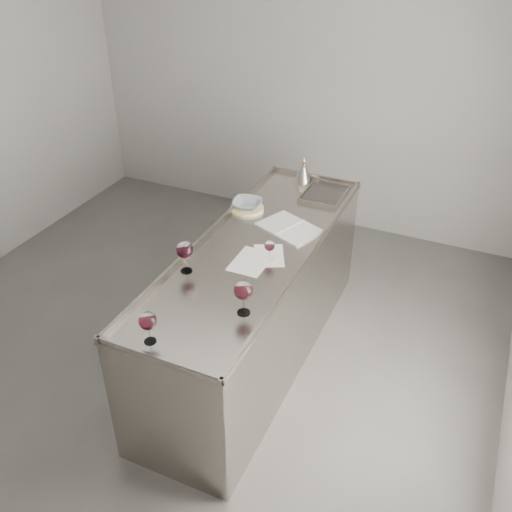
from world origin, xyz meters
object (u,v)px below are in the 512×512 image
at_px(wine_glass_left, 185,251).
at_px(ceramic_bowl, 247,204).
at_px(notebook, 290,228).
at_px(wine_funnel, 303,174).
at_px(wine_glass_middle, 148,322).
at_px(wine_glass_right, 243,291).
at_px(wine_glass_small, 270,246).
at_px(counter, 255,303).

relative_size(wine_glass_left, ceramic_bowl, 0.99).
height_order(notebook, ceramic_bowl, ceramic_bowl).
bearing_deg(wine_funnel, wine_glass_middle, -91.40).
bearing_deg(wine_glass_middle, wine_glass_left, 103.77).
xyz_separation_m(wine_glass_middle, notebook, (0.24, 1.41, -0.13)).
height_order(wine_glass_right, wine_glass_small, wine_glass_right).
relative_size(wine_glass_middle, wine_glass_small, 1.35).
xyz_separation_m(wine_glass_left, wine_glass_middle, (0.16, -0.65, -0.02)).
relative_size(wine_glass_left, wine_glass_middle, 1.13).
relative_size(counter, wine_glass_middle, 12.87).
relative_size(wine_glass_left, wine_funnel, 0.95).
bearing_deg(notebook, wine_glass_middle, -76.26).
bearing_deg(counter, wine_glass_left, -122.59).
bearing_deg(wine_glass_left, wine_glass_right, -24.38).
height_order(wine_glass_middle, ceramic_bowl, wine_glass_middle).
bearing_deg(wine_glass_left, wine_glass_small, 38.56).
xyz_separation_m(wine_glass_left, notebook, (0.40, 0.75, -0.14)).
bearing_deg(wine_glass_small, counter, 146.36).
xyz_separation_m(wine_glass_left, wine_funnel, (0.21, 1.51, -0.08)).
height_order(wine_glass_right, wine_funnel, wine_funnel).
xyz_separation_m(wine_glass_right, ceramic_bowl, (-0.50, 1.12, -0.10)).
bearing_deg(wine_glass_small, wine_glass_right, -81.41).
bearing_deg(notebook, wine_glass_right, -60.40).
height_order(wine_glass_right, notebook, wine_glass_right).
relative_size(wine_glass_right, wine_glass_small, 1.53).
bearing_deg(wine_glass_small, wine_glass_left, -141.44).
distance_m(wine_glass_middle, notebook, 1.43).
bearing_deg(wine_glass_middle, wine_funnel, 88.60).
xyz_separation_m(wine_glass_right, wine_glass_small, (-0.09, 0.56, -0.05)).
xyz_separation_m(wine_glass_small, ceramic_bowl, (-0.42, 0.56, -0.05)).
distance_m(counter, ceramic_bowl, 0.74).
bearing_deg(counter, notebook, 69.67).
height_order(wine_glass_middle, wine_glass_right, wine_glass_right).
xyz_separation_m(wine_glass_middle, wine_funnel, (0.05, 2.16, -0.07)).
height_order(wine_glass_middle, notebook, wine_glass_middle).
bearing_deg(wine_glass_small, wine_glass_middle, -104.79).
height_order(wine_glass_small, ceramic_bowl, wine_glass_small).
bearing_deg(wine_glass_right, wine_glass_middle, -129.29).
height_order(counter, wine_glass_right, wine_glass_right).
distance_m(wine_glass_small, notebook, 0.43).
relative_size(counter, wine_funnel, 10.88).
bearing_deg(ceramic_bowl, wine_glass_left, -90.00).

